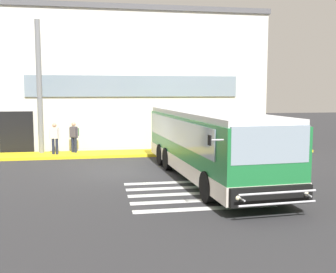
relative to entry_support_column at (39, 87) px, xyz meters
name	(u,v)px	position (x,y,z in m)	size (l,w,h in m)	color
ground_plane	(125,172)	(4.21, -5.40, -3.73)	(80.00, 90.00, 0.02)	#2B2B2D
bay_paint_stripes	(192,194)	(6.21, -9.60, -3.72)	(4.40, 3.96, 0.01)	silver
terminal_building	(104,82)	(3.53, 6.16, 0.47)	(19.95, 13.80, 8.40)	silver
boarding_curb	(119,154)	(4.21, -0.60, -3.65)	(22.15, 2.00, 0.15)	yellow
entry_support_column	(39,87)	(0.00, 0.00, 0.00)	(0.28, 0.28, 7.15)	slate
bus_main_foreground	(208,146)	(7.42, -7.28, -2.39)	(3.23, 11.10, 2.70)	#1E7238
passenger_near_column	(55,137)	(0.80, -0.72, -2.64)	(0.58, 0.30, 1.68)	#1E2338
passenger_by_doorway	(74,135)	(1.78, -0.20, -2.61)	(0.52, 0.50, 1.68)	#1E2338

